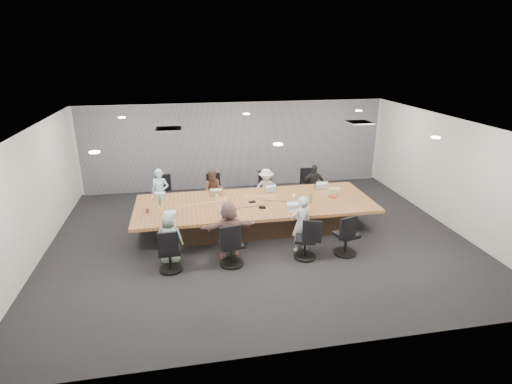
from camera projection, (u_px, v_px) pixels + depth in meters
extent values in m
cube|color=black|center=(259.00, 237.00, 9.93)|extent=(10.00, 8.00, 0.00)
cube|color=white|center=(259.00, 125.00, 8.97)|extent=(10.00, 8.00, 0.00)
cube|color=silver|center=(236.00, 145.00, 13.14)|extent=(10.00, 0.00, 2.80)
cube|color=silver|center=(312.00, 271.00, 5.75)|extent=(10.00, 0.00, 2.80)
cube|color=silver|center=(31.00, 197.00, 8.59)|extent=(0.00, 8.00, 2.80)
cube|color=silver|center=(449.00, 172.00, 10.31)|extent=(0.00, 8.00, 2.80)
cube|color=gray|center=(236.00, 146.00, 13.07)|extent=(9.80, 0.04, 2.80)
cube|color=#3D2B1F|center=(255.00, 217.00, 10.27)|extent=(4.80, 1.40, 0.66)
cube|color=#9D6739|center=(255.00, 204.00, 10.15)|extent=(6.00, 2.20, 0.08)
imported|color=#A0D1E7|center=(160.00, 193.00, 10.99)|extent=(0.55, 0.42, 1.34)
cube|color=#B2B2B7|center=(159.00, 197.00, 10.45)|extent=(0.33, 0.25, 0.02)
imported|color=brown|center=(214.00, 191.00, 11.26)|extent=(0.66, 0.54, 1.26)
cube|color=#8C6647|center=(216.00, 193.00, 10.71)|extent=(0.34, 0.24, 0.02)
imported|color=silver|center=(266.00, 189.00, 11.53)|extent=(0.80, 0.50, 1.19)
cube|color=#B2B2B7|center=(270.00, 190.00, 10.97)|extent=(0.35, 0.27, 0.02)
imported|color=black|center=(313.00, 185.00, 11.77)|extent=(0.75, 0.36, 1.24)
cube|color=#B2B2B7|center=(320.00, 187.00, 11.21)|extent=(0.35, 0.25, 0.02)
imported|color=gray|center=(169.00, 238.00, 8.57)|extent=(0.60, 0.42, 1.16)
cube|color=#B2B2B7|center=(169.00, 221.00, 9.03)|extent=(0.31, 0.24, 0.02)
imported|color=#7F5B58|center=(229.00, 230.00, 8.77)|extent=(1.25, 0.46, 1.33)
cube|color=#B2B2B7|center=(226.00, 217.00, 9.25)|extent=(0.30, 0.22, 0.02)
imported|color=#B2B2B2|center=(301.00, 224.00, 9.05)|extent=(0.55, 0.43, 1.34)
cube|color=#B2B2B7|center=(295.00, 212.00, 9.53)|extent=(0.30, 0.21, 0.02)
cylinder|color=#43774A|center=(160.00, 200.00, 9.91)|extent=(0.07, 0.07, 0.24)
cylinder|color=#43774A|center=(311.00, 198.00, 10.05)|extent=(0.08, 0.08, 0.24)
cylinder|color=silver|center=(217.00, 198.00, 10.11)|extent=(0.07, 0.07, 0.21)
cylinder|color=white|center=(225.00, 200.00, 10.15)|extent=(0.11, 0.11, 0.10)
cylinder|color=white|center=(294.00, 196.00, 10.40)|extent=(0.09, 0.09, 0.10)
cylinder|color=brown|center=(147.00, 211.00, 9.45)|extent=(0.10, 0.10, 0.11)
cube|color=black|center=(232.00, 209.00, 9.67)|extent=(0.17, 0.12, 0.03)
cube|color=black|center=(252.00, 202.00, 10.12)|extent=(0.17, 0.13, 0.03)
cube|color=black|center=(262.00, 207.00, 9.72)|extent=(0.17, 0.08, 0.06)
cube|color=tan|center=(334.00, 191.00, 10.69)|extent=(0.31, 0.21, 0.15)
cube|color=red|center=(333.00, 197.00, 10.44)|extent=(0.23, 0.22, 0.04)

